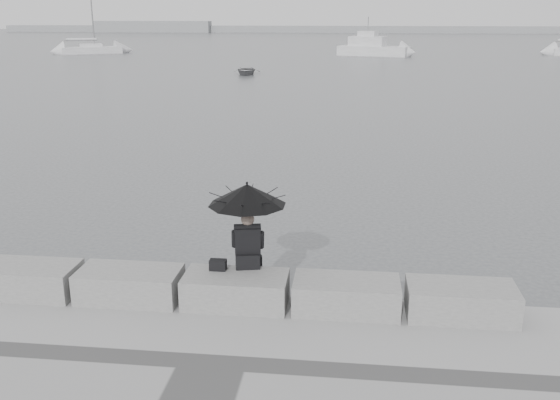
# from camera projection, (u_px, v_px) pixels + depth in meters

# --- Properties ---
(ground) EXTENTS (360.00, 360.00, 0.00)m
(ground) POSITION_uv_depth(u_px,v_px,m) (242.00, 320.00, 10.28)
(ground) COLOR #444648
(ground) RESTS_ON ground
(stone_block_far_left) EXTENTS (1.60, 0.80, 0.50)m
(stone_block_far_left) POSITION_uv_depth(u_px,v_px,m) (28.00, 280.00, 10.01)
(stone_block_far_left) COLOR slate
(stone_block_far_left) RESTS_ON promenade
(stone_block_left) EXTENTS (1.60, 0.80, 0.50)m
(stone_block_left) POSITION_uv_depth(u_px,v_px,m) (130.00, 285.00, 9.82)
(stone_block_left) COLOR slate
(stone_block_left) RESTS_ON promenade
(stone_block_centre) EXTENTS (1.60, 0.80, 0.50)m
(stone_block_centre) POSITION_uv_depth(u_px,v_px,m) (236.00, 290.00, 9.64)
(stone_block_centre) COLOR slate
(stone_block_centre) RESTS_ON promenade
(stone_block_right) EXTENTS (1.60, 0.80, 0.50)m
(stone_block_right) POSITION_uv_depth(u_px,v_px,m) (346.00, 296.00, 9.45)
(stone_block_right) COLOR slate
(stone_block_right) RESTS_ON promenade
(stone_block_far_right) EXTENTS (1.60, 0.80, 0.50)m
(stone_block_far_right) POSITION_uv_depth(u_px,v_px,m) (461.00, 301.00, 9.26)
(stone_block_far_right) COLOR slate
(stone_block_far_right) RESTS_ON promenade
(seated_person) EXTENTS (1.22, 1.22, 1.39)m
(seated_person) POSITION_uv_depth(u_px,v_px,m) (247.00, 205.00, 9.62)
(seated_person) COLOR black
(seated_person) RESTS_ON stone_block_centre
(bag) EXTENTS (0.26, 0.15, 0.17)m
(bag) POSITION_uv_depth(u_px,v_px,m) (218.00, 265.00, 9.74)
(bag) COLOR black
(bag) RESTS_ON stone_block_centre
(distant_landmass) EXTENTS (180.00, 8.00, 2.80)m
(distant_landmass) POSITION_uv_depth(u_px,v_px,m) (316.00, 29.00, 157.88)
(distant_landmass) COLOR gray
(distant_landmass) RESTS_ON ground
(sailboat_left) EXTENTS (7.40, 5.77, 12.90)m
(sailboat_left) POSITION_uv_depth(u_px,v_px,m) (91.00, 49.00, 77.04)
(sailboat_left) COLOR white
(sailboat_left) RESTS_ON ground
(motor_cruiser) EXTENTS (8.68, 5.36, 4.50)m
(motor_cruiser) POSITION_uv_depth(u_px,v_px,m) (374.00, 48.00, 72.97)
(motor_cruiser) COLOR white
(motor_cruiser) RESTS_ON ground
(dinghy) EXTENTS (3.41, 1.63, 0.56)m
(dinghy) POSITION_uv_depth(u_px,v_px,m) (246.00, 71.00, 51.08)
(dinghy) COLOR gray
(dinghy) RESTS_ON ground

